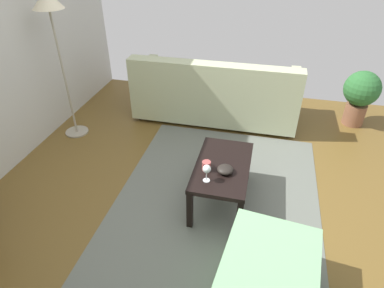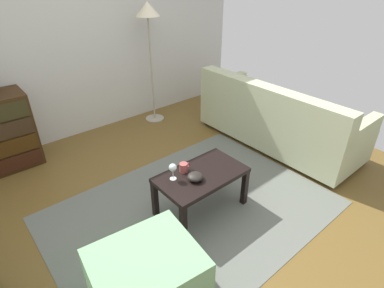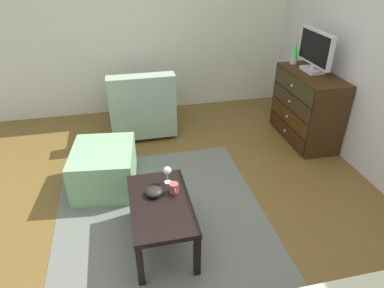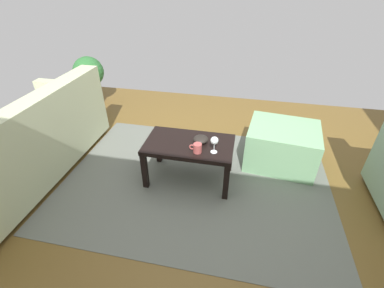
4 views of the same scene
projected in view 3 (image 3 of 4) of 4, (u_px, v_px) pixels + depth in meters
The scene contains 12 objects.
ground_plane at pixel (183, 217), 3.18m from camera, with size 5.55×4.69×0.05m, color brown.
wall_plain_left at pixel (145, 13), 4.60m from camera, with size 0.12×4.69×2.76m, color beige.
area_rug at pixel (165, 234), 2.96m from camera, with size 2.60×1.90×0.01m, color slate.
dresser at pixel (306, 107), 4.22m from camera, with size 1.00×0.49×0.87m.
tv at pixel (315, 51), 3.93m from camera, with size 0.65×0.18×0.48m.
lava_lamp at pixel (295, 52), 4.25m from camera, with size 0.09×0.09×0.33m.
coffee_table at pixel (161, 208), 2.71m from camera, with size 0.83×0.48×0.42m.
wine_glass at pixel (167, 171), 2.84m from camera, with size 0.07×0.07×0.16m.
mug at pixel (174, 188), 2.76m from camera, with size 0.11×0.08×0.08m.
bowl_decorative at pixel (154, 192), 2.74m from camera, with size 0.14×0.14×0.06m, color black.
armchair at pixel (142, 106), 4.44m from camera, with size 0.80×0.81×0.85m.
ottoman at pixel (104, 168), 3.45m from camera, with size 0.70×0.60×0.43m, color #7BB07E.
Camera 3 is at (2.35, -0.44, 2.18)m, focal length 31.74 mm.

